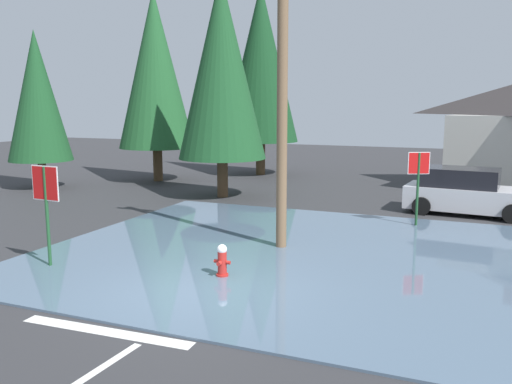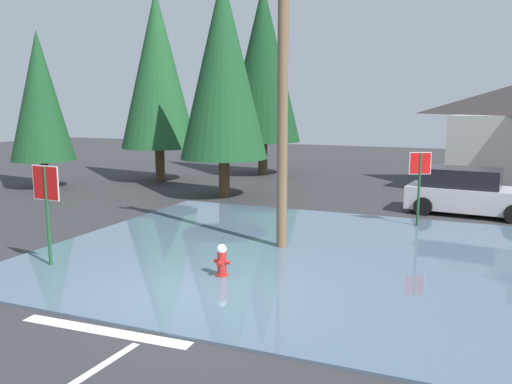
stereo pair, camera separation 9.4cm
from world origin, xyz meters
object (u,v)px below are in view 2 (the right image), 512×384
object	(u,v)px
stop_sign_near	(46,194)
pine_tree_mid_left	(157,70)
utility_pole	(283,79)
pine_tree_short_left	(40,96)
pine_tree_tall_left	(223,68)
fire_hydrant	(222,261)
pine_tree_far_center	(263,64)
stop_sign_far	(420,174)
parked_car	(468,193)

from	to	relation	value
stop_sign_near	pine_tree_mid_left	bearing A→B (deg)	112.57
utility_pole	pine_tree_short_left	bearing A→B (deg)	157.61
pine_tree_mid_left	utility_pole	bearing A→B (deg)	-43.93
utility_pole	pine_tree_short_left	xyz separation A→B (m)	(-13.76, 5.67, -0.30)
pine_tree_tall_left	pine_tree_short_left	size ratio (longest dim) A/B	1.27
pine_tree_tall_left	pine_tree_mid_left	bearing A→B (deg)	149.17
fire_hydrant	pine_tree_far_center	world-z (taller)	pine_tree_far_center
stop_sign_far	pine_tree_far_center	bearing A→B (deg)	133.18
stop_sign_near	parked_car	xyz separation A→B (m)	(9.03, 10.53, -0.99)
utility_pole	stop_sign_far	world-z (taller)	utility_pole
utility_pole	pine_tree_tall_left	xyz separation A→B (m)	(-5.02, 6.71, 0.81)
stop_sign_near	pine_tree_far_center	xyz separation A→B (m)	(-1.71, 17.74, 4.22)
stop_sign_far	fire_hydrant	bearing A→B (deg)	-116.64
pine_tree_tall_left	pine_tree_mid_left	world-z (taller)	pine_tree_mid_left
fire_hydrant	stop_sign_far	world-z (taller)	stop_sign_far
parked_car	fire_hydrant	bearing A→B (deg)	-116.76
pine_tree_tall_left	pine_tree_mid_left	size ratio (longest dim) A/B	0.96
pine_tree_far_center	parked_car	bearing A→B (deg)	-33.86
stop_sign_far	parked_car	xyz separation A→B (m)	(1.40, 2.75, -0.92)
fire_hydrant	stop_sign_far	size ratio (longest dim) A/B	0.33
parked_car	pine_tree_far_center	xyz separation A→B (m)	(-10.75, 7.21, 5.21)
stop_sign_near	pine_tree_tall_left	bearing A→B (deg)	92.68
pine_tree_short_left	stop_sign_near	bearing A→B (deg)	-45.51
stop_sign_far	parked_car	size ratio (longest dim) A/B	0.54
stop_sign_far	parked_car	world-z (taller)	stop_sign_far
fire_hydrant	pine_tree_short_left	world-z (taller)	pine_tree_short_left
utility_pole	pine_tree_short_left	distance (m)	14.89
stop_sign_far	pine_tree_tall_left	bearing A→B (deg)	161.86
stop_sign_far	pine_tree_mid_left	size ratio (longest dim) A/B	0.25
pine_tree_short_left	pine_tree_far_center	size ratio (longest dim) A/B	0.70
stop_sign_near	pine_tree_tall_left	distance (m)	11.04
stop_sign_near	fire_hydrant	bearing A→B (deg)	11.62
stop_sign_near	pine_tree_tall_left	xyz separation A→B (m)	(-0.49, 10.44, 3.55)
fire_hydrant	utility_pole	xyz separation A→B (m)	(0.37, 2.87, 4.12)
fire_hydrant	stop_sign_far	xyz separation A→B (m)	(3.47, 6.93, 1.31)
stop_sign_near	pine_tree_short_left	xyz separation A→B (m)	(-9.23, 9.40, 2.43)
stop_sign_far	parked_car	bearing A→B (deg)	62.95
stop_sign_near	parked_car	distance (m)	13.91
stop_sign_far	parked_car	distance (m)	3.22
pine_tree_far_center	utility_pole	bearing A→B (deg)	-65.98
stop_sign_near	pine_tree_far_center	distance (m)	18.31
fire_hydrant	pine_tree_far_center	xyz separation A→B (m)	(-5.87, 16.88, 5.60)
stop_sign_near	utility_pole	bearing A→B (deg)	39.44
pine_tree_short_left	pine_tree_far_center	xyz separation A→B (m)	(7.52, 8.34, 1.78)
fire_hydrant	pine_tree_short_left	bearing A→B (deg)	147.46
stop_sign_far	pine_tree_mid_left	xyz separation A→B (m)	(-13.24, 5.72, 3.82)
fire_hydrant	parked_car	xyz separation A→B (m)	(4.88, 9.67, 0.40)
stop_sign_near	stop_sign_far	size ratio (longest dim) A/B	1.03
stop_sign_far	pine_tree_far_center	world-z (taller)	pine_tree_far_center
stop_sign_far	pine_tree_short_left	world-z (taller)	pine_tree_short_left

